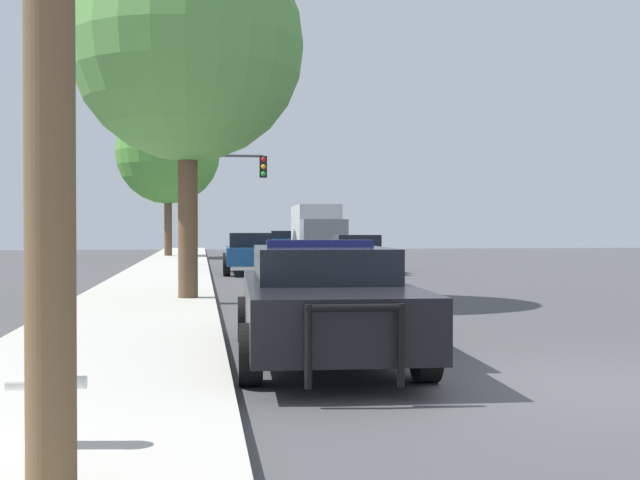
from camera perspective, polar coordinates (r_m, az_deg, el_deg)
ground_plane at (r=8.80m, az=18.33°, el=-9.80°), size 110.00×110.00×0.00m
sidewalk_left at (r=7.96m, az=-17.24°, el=-10.45°), size 3.00×110.00×0.13m
police_car at (r=10.00m, az=0.14°, el=-4.18°), size 2.24×5.41×1.47m
fire_hydrant at (r=5.87m, az=-18.87°, el=-9.33°), size 0.53×0.23×0.85m
traffic_light at (r=33.51m, az=-6.87°, el=3.89°), size 3.16×0.35×4.67m
car_background_distant at (r=49.69m, az=-2.61°, el=-0.14°), size 2.23×4.35×1.48m
car_background_oncoming at (r=29.45m, az=2.63°, el=-0.91°), size 2.18×4.33×1.39m
car_background_midblock at (r=28.73m, az=-5.04°, el=-0.86°), size 1.97×4.72×1.47m
box_truck at (r=43.39m, az=-0.22°, el=0.76°), size 2.62×7.47×2.89m
tree_sidewalk_near at (r=17.89m, az=-9.40°, el=13.47°), size 5.00×5.00×7.93m
tree_sidewalk_far at (r=45.04m, az=-10.76°, el=6.14°), size 5.69×5.69×8.54m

